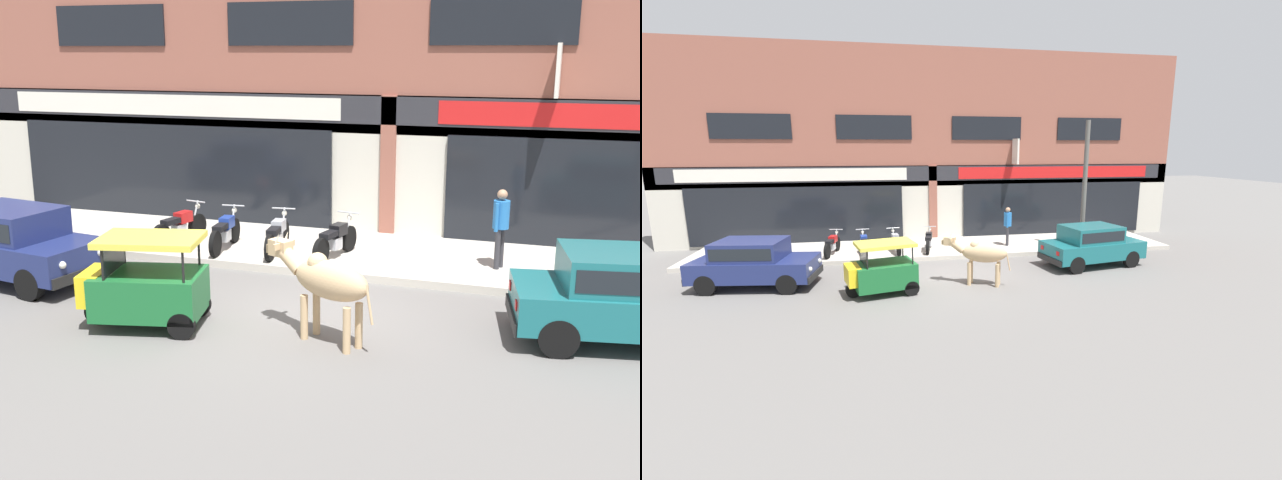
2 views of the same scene
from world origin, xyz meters
The scene contains 13 objects.
ground_plane centered at (0.00, 0.00, 0.00)m, with size 90.00×90.00×0.00m, color #605E5B.
sidewalk centered at (0.00, 3.96, 0.08)m, with size 19.00×3.52×0.16m, color #B7AFA3.
shop_building centered at (0.00, 5.98, 3.95)m, with size 23.00×1.40×8.34m.
cow centered at (0.67, -0.92, 1.01)m, with size 2.02×1.13×1.61m.
car_0 centered at (-6.11, 0.12, 0.81)m, with size 3.76×2.08×1.46m.
car_1 centered at (5.07, 0.52, 0.81)m, with size 3.79×2.19×1.46m.
auto_rickshaw centered at (-2.33, -1.21, 0.66)m, with size 2.13×1.53×1.52m.
motorcycle_0 centered at (-4.18, 3.23, 0.55)m, with size 0.63×1.80×0.88m.
motorcycle_1 centered at (-2.98, 3.07, 0.55)m, with size 0.52×1.81×0.88m.
motorcycle_2 centered at (-1.78, 3.14, 0.55)m, with size 0.52×1.81×0.88m.
motorcycle_3 centered at (-0.49, 3.20, 0.55)m, with size 0.62×1.80×0.88m.
pedestrian centered at (2.84, 3.52, 1.15)m, with size 0.32×0.48×1.60m.
utility_pole centered at (5.66, 2.50, 2.68)m, with size 0.18×0.18×5.04m, color #595651.
Camera 2 is at (-2.23, -13.29, 4.17)m, focal length 24.00 mm.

